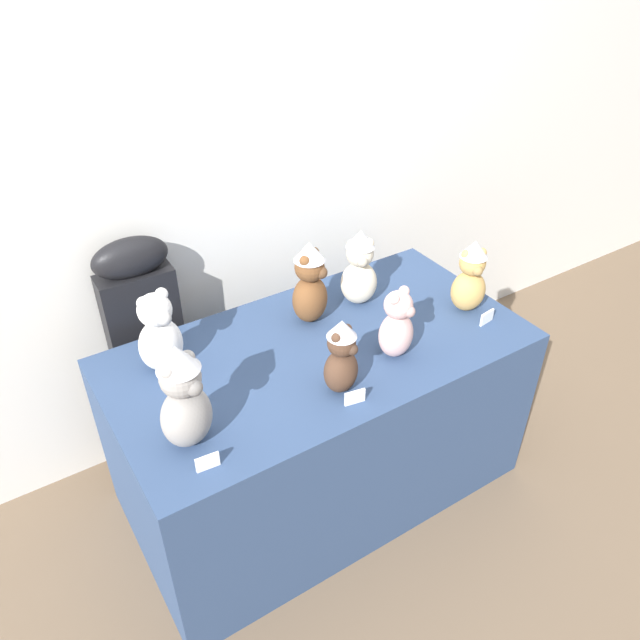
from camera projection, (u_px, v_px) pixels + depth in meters
name	position (u px, v px, depth m)	size (l,w,h in m)	color
ground_plane	(354.00, 523.00, 2.46)	(10.00, 10.00, 0.00)	brown
wall_back	(228.00, 138.00, 2.33)	(7.00, 0.08, 2.60)	silver
display_table	(320.00, 420.00, 2.43)	(1.51, 0.79, 0.72)	navy
instrument_case	(150.00, 356.00, 2.48)	(0.28, 0.13, 1.06)	black
teddy_bear_blush	(397.00, 325.00, 2.12)	(0.17, 0.15, 0.26)	beige
teddy_bear_ash	(184.00, 397.00, 1.75)	(0.20, 0.19, 0.35)	gray
teddy_bear_snow	(159.00, 334.00, 2.05)	(0.18, 0.17, 0.30)	white
teddy_bear_cocoa	(341.00, 357.00, 1.96)	(0.16, 0.15, 0.28)	#4C3323
teddy_bear_honey	(470.00, 277.00, 2.33)	(0.16, 0.15, 0.30)	tan
teddy_bear_cream	(359.00, 268.00, 2.37)	(0.18, 0.17, 0.32)	beige
teddy_bear_chestnut	(310.00, 283.00, 2.27)	(0.19, 0.19, 0.33)	brown
name_card_front_left	(355.00, 397.00, 1.97)	(0.07, 0.01, 0.05)	white
name_card_front_middle	(208.00, 462.00, 1.74)	(0.07, 0.01, 0.05)	white
name_card_front_right	(487.00, 317.00, 2.33)	(0.07, 0.01, 0.05)	white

